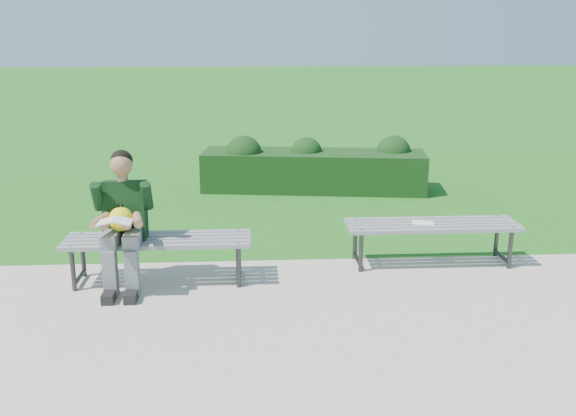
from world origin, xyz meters
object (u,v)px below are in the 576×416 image
at_px(hedge, 313,167).
at_px(bench_right, 432,228).
at_px(seated_boy, 123,217).
at_px(bench_left, 158,243).
at_px(paper_sheet, 423,223).

bearing_deg(hedge, bench_right, -75.16).
height_order(bench_right, seated_boy, seated_boy).
relative_size(bench_left, seated_boy, 1.37).
relative_size(bench_right, paper_sheet, 7.05).
xyz_separation_m(hedge, seated_boy, (-2.19, -3.89, 0.36)).
height_order(hedge, bench_right, hedge).
xyz_separation_m(hedge, bench_left, (-1.89, -3.80, 0.06)).
height_order(bench_right, paper_sheet, bench_right).
height_order(hedge, paper_sheet, hedge).
distance_m(hedge, bench_right, 3.58).
height_order(bench_left, seated_boy, seated_boy).
bearing_deg(bench_right, paper_sheet, 180.00).
bearing_deg(hedge, seated_boy, -119.38).
distance_m(bench_left, seated_boy, 0.43).
relative_size(hedge, bench_left, 1.95).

